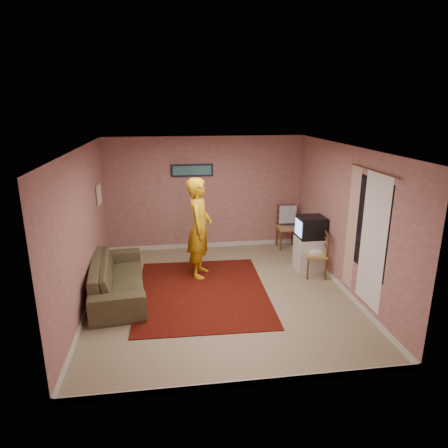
{
  "coord_description": "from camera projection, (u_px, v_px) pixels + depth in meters",
  "views": [
    {
      "loc": [
        -0.85,
        -6.45,
        3.26
      ],
      "look_at": [
        0.16,
        0.6,
        1.13
      ],
      "focal_mm": 32.0,
      "sensor_mm": 36.0,
      "label": 1
    }
  ],
  "objects": [
    {
      "name": "wall_right",
      "position": [
        345.0,
        220.0,
        7.1
      ],
      "size": [
        0.02,
        5.0,
        2.6
      ],
      "primitive_type": "cube",
      "color": "tan",
      "rests_on": "ground"
    },
    {
      "name": "curtain_floral",
      "position": [
        352.0,
        228.0,
        6.77
      ],
      "size": [
        0.01,
        0.35,
        2.1
      ],
      "primitive_type": "cube",
      "color": "white",
      "rests_on": "wall_right"
    },
    {
      "name": "tv_cabinet",
      "position": [
        309.0,
        254.0,
        8.13
      ],
      "size": [
        0.54,
        0.49,
        0.69
      ],
      "primitive_type": "cube",
      "color": "silver",
      "rests_on": "ground"
    },
    {
      "name": "picture_back",
      "position": [
        192.0,
        170.0,
        8.93
      ],
      "size": [
        0.95,
        0.04,
        0.28
      ],
      "color": "#121733",
      "rests_on": "wall_back"
    },
    {
      "name": "baseboard_left",
      "position": [
        91.0,
        300.0,
        6.85
      ],
      "size": [
        0.02,
        5.0,
        0.1
      ],
      "primitive_type": "cube",
      "color": "silver",
      "rests_on": "ground"
    },
    {
      "name": "curtain_sheer",
      "position": [
        373.0,
        241.0,
        6.11
      ],
      "size": [
        0.01,
        0.75,
        2.1
      ],
      "primitive_type": "cube",
      "color": "white",
      "rests_on": "wall_right"
    },
    {
      "name": "baseboard_right",
      "position": [
        339.0,
        284.0,
        7.45
      ],
      "size": [
        0.02,
        5.0,
        0.1
      ],
      "primitive_type": "cube",
      "color": "silver",
      "rests_on": "ground"
    },
    {
      "name": "blue_throw",
      "position": [
        288.0,
        214.0,
        9.27
      ],
      "size": [
        0.4,
        0.05,
        0.42
      ],
      "primitive_type": "cube",
      "color": "#97C3F8",
      "rests_on": "chair_a"
    },
    {
      "name": "wall_back",
      "position": [
        206.0,
        194.0,
        9.16
      ],
      "size": [
        4.5,
        0.02,
        2.6
      ],
      "primitive_type": "cube",
      "color": "tan",
      "rests_on": "ground"
    },
    {
      "name": "window",
      "position": [
        370.0,
        226.0,
        6.2
      ],
      "size": [
        0.01,
        1.1,
        1.5
      ],
      "primitive_type": "cube",
      "color": "black",
      "rests_on": "wall_right"
    },
    {
      "name": "wall_left",
      "position": [
        83.0,
        230.0,
        6.49
      ],
      "size": [
        0.02,
        5.0,
        2.6
      ],
      "primitive_type": "cube",
      "color": "tan",
      "rests_on": "ground"
    },
    {
      "name": "area_rug",
      "position": [
        202.0,
        291.0,
        7.24
      ],
      "size": [
        2.39,
        2.95,
        0.02
      ],
      "primitive_type": "cube",
      "rotation": [
        0.0,
        0.0,
        -0.03
      ],
      "color": "black",
      "rests_on": "ground"
    },
    {
      "name": "sofa",
      "position": [
        117.0,
        277.0,
        7.05
      ],
      "size": [
        1.11,
        2.33,
        0.66
      ],
      "primitive_type": "imported",
      "rotation": [
        0.0,
        0.0,
        1.67
      ],
      "color": "brown",
      "rests_on": "ground"
    },
    {
      "name": "game_console",
      "position": [
        316.0,
        252.0,
        7.78
      ],
      "size": [
        0.22,
        0.16,
        0.05
      ],
      "primitive_type": "cube",
      "rotation": [
        0.0,
        0.0,
        0.01
      ],
      "color": "white",
      "rests_on": "chair_b"
    },
    {
      "name": "dvd_player",
      "position": [
        287.0,
        226.0,
        9.35
      ],
      "size": [
        0.35,
        0.28,
        0.05
      ],
      "primitive_type": "cube",
      "rotation": [
        0.0,
        0.0,
        -0.2
      ],
      "color": "silver",
      "rests_on": "chair_a"
    },
    {
      "name": "person",
      "position": [
        199.0,
        228.0,
        7.68
      ],
      "size": [
        0.63,
        0.81,
        1.96
      ],
      "primitive_type": "imported",
      "rotation": [
        0.0,
        0.0,
        1.33
      ],
      "color": "gold",
      "rests_on": "ground"
    },
    {
      "name": "chair_a",
      "position": [
        287.0,
        223.0,
        9.33
      ],
      "size": [
        0.46,
        0.43,
        0.55
      ],
      "rotation": [
        0.0,
        0.0,
        0.0
      ],
      "color": "tan",
      "rests_on": "ground"
    },
    {
      "name": "baseboard_front",
      "position": [
        247.0,
        383.0,
        4.79
      ],
      "size": [
        4.5,
        0.02,
        0.1
      ],
      "primitive_type": "cube",
      "color": "silver",
      "rests_on": "ground"
    },
    {
      "name": "ground",
      "position": [
        220.0,
        294.0,
        7.17
      ],
      "size": [
        5.0,
        5.0,
        0.0
      ],
      "primitive_type": "plane",
      "color": "tan",
      "rests_on": "ground"
    },
    {
      "name": "wall_front",
      "position": [
        249.0,
        289.0,
        4.42
      ],
      "size": [
        4.5,
        0.02,
        2.6
      ],
      "primitive_type": "cube",
      "color": "tan",
      "rests_on": "ground"
    },
    {
      "name": "crt_tv",
      "position": [
        311.0,
        227.0,
        7.97
      ],
      "size": [
        0.53,
        0.47,
        0.44
      ],
      "rotation": [
        0.0,
        0.0,
        0.01
      ],
      "color": "black",
      "rests_on": "tv_cabinet"
    },
    {
      "name": "picture_left",
      "position": [
        99.0,
        194.0,
        7.94
      ],
      "size": [
        0.04,
        0.38,
        0.42
      ],
      "color": "#D0B78F",
      "rests_on": "wall_left"
    },
    {
      "name": "curtain_rod",
      "position": [
        374.0,
        170.0,
        5.94
      ],
      "size": [
        0.02,
        1.4,
        0.02
      ],
      "primitive_type": "cylinder",
      "rotation": [
        1.57,
        0.0,
        0.0
      ],
      "color": "brown",
      "rests_on": "wall_right"
    },
    {
      "name": "ceiling",
      "position": [
        220.0,
        147.0,
        6.42
      ],
      "size": [
        4.5,
        5.0,
        0.02
      ],
      "primitive_type": "cube",
      "color": "silver",
      "rests_on": "wall_back"
    },
    {
      "name": "chair_b",
      "position": [
        317.0,
        249.0,
        7.76
      ],
      "size": [
        0.49,
        0.5,
        0.51
      ],
      "rotation": [
        0.0,
        0.0,
        -1.8
      ],
      "color": "tan",
      "rests_on": "ground"
    },
    {
      "name": "baseboard_back",
      "position": [
        206.0,
        245.0,
        9.51
      ],
      "size": [
        4.5,
        0.02,
        0.1
      ],
      "primitive_type": "cube",
      "color": "silver",
      "rests_on": "ground"
    }
  ]
}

